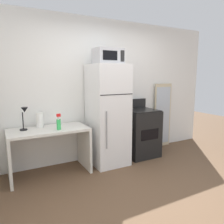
{
  "coord_description": "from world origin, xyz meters",
  "views": [
    {
      "loc": [
        -1.83,
        -2.07,
        1.57
      ],
      "look_at": [
        -0.12,
        1.1,
        0.97
      ],
      "focal_mm": 34.87,
      "sensor_mm": 36.0,
      "label": 1
    }
  ],
  "objects_px": {
    "spray_bottle": "(59,123)",
    "microwave": "(108,56)",
    "paper_towel_roll": "(40,120)",
    "refrigerator": "(108,115)",
    "leaning_mirror": "(162,115)",
    "oven_range": "(140,132)",
    "desk": "(49,142)",
    "desk_lamp": "(24,115)"
  },
  "relations": [
    {
      "from": "spray_bottle",
      "to": "microwave",
      "type": "relative_size",
      "value": 0.54
    },
    {
      "from": "paper_towel_roll",
      "to": "refrigerator",
      "type": "bearing_deg",
      "value": -9.34
    },
    {
      "from": "microwave",
      "to": "leaning_mirror",
      "type": "height_order",
      "value": "microwave"
    },
    {
      "from": "spray_bottle",
      "to": "oven_range",
      "type": "height_order",
      "value": "oven_range"
    },
    {
      "from": "oven_range",
      "to": "microwave",
      "type": "bearing_deg",
      "value": -175.96
    },
    {
      "from": "spray_bottle",
      "to": "leaning_mirror",
      "type": "height_order",
      "value": "leaning_mirror"
    },
    {
      "from": "desk",
      "to": "desk_lamp",
      "type": "distance_m",
      "value": 0.57
    },
    {
      "from": "desk",
      "to": "desk_lamp",
      "type": "height_order",
      "value": "desk_lamp"
    },
    {
      "from": "oven_range",
      "to": "leaning_mirror",
      "type": "distance_m",
      "value": 0.85
    },
    {
      "from": "refrigerator",
      "to": "leaning_mirror",
      "type": "distance_m",
      "value": 1.55
    },
    {
      "from": "desk_lamp",
      "to": "spray_bottle",
      "type": "height_order",
      "value": "desk_lamp"
    },
    {
      "from": "desk_lamp",
      "to": "oven_range",
      "type": "height_order",
      "value": "desk_lamp"
    },
    {
      "from": "desk_lamp",
      "to": "leaning_mirror",
      "type": "xyz_separation_m",
      "value": [
        2.88,
        0.2,
        -0.29
      ]
    },
    {
      "from": "paper_towel_roll",
      "to": "desk_lamp",
      "type": "bearing_deg",
      "value": -157.39
    },
    {
      "from": "spray_bottle",
      "to": "oven_range",
      "type": "xyz_separation_m",
      "value": [
        1.64,
        0.15,
        -0.38
      ]
    },
    {
      "from": "desk_lamp",
      "to": "oven_range",
      "type": "xyz_separation_m",
      "value": [
        2.1,
        -0.06,
        -0.52
      ]
    },
    {
      "from": "refrigerator",
      "to": "microwave",
      "type": "relative_size",
      "value": 3.83
    },
    {
      "from": "paper_towel_roll",
      "to": "oven_range",
      "type": "xyz_separation_m",
      "value": [
        1.87,
        -0.16,
        -0.4
      ]
    },
    {
      "from": "desk_lamp",
      "to": "refrigerator",
      "type": "xyz_separation_m",
      "value": [
        1.37,
        -0.09,
        -0.11
      ]
    },
    {
      "from": "paper_towel_roll",
      "to": "refrigerator",
      "type": "height_order",
      "value": "refrigerator"
    },
    {
      "from": "microwave",
      "to": "oven_range",
      "type": "xyz_separation_m",
      "value": [
        0.74,
        0.05,
        -1.43
      ]
    },
    {
      "from": "oven_range",
      "to": "leaning_mirror",
      "type": "relative_size",
      "value": 0.79
    },
    {
      "from": "desk_lamp",
      "to": "spray_bottle",
      "type": "distance_m",
      "value": 0.52
    },
    {
      "from": "paper_towel_roll",
      "to": "microwave",
      "type": "height_order",
      "value": "microwave"
    },
    {
      "from": "desk",
      "to": "spray_bottle",
      "type": "relative_size",
      "value": 4.9
    },
    {
      "from": "spray_bottle",
      "to": "microwave",
      "type": "bearing_deg",
      "value": 5.99
    },
    {
      "from": "spray_bottle",
      "to": "paper_towel_roll",
      "type": "bearing_deg",
      "value": 126.73
    },
    {
      "from": "desk",
      "to": "leaning_mirror",
      "type": "distance_m",
      "value": 2.57
    },
    {
      "from": "microwave",
      "to": "leaning_mirror",
      "type": "bearing_deg",
      "value": 11.46
    },
    {
      "from": "desk_lamp",
      "to": "refrigerator",
      "type": "relative_size",
      "value": 0.2
    },
    {
      "from": "desk_lamp",
      "to": "paper_towel_roll",
      "type": "relative_size",
      "value": 1.47
    },
    {
      "from": "desk",
      "to": "microwave",
      "type": "relative_size",
      "value": 2.65
    },
    {
      "from": "refrigerator",
      "to": "oven_range",
      "type": "xyz_separation_m",
      "value": [
        0.74,
        0.03,
        -0.42
      ]
    },
    {
      "from": "desk_lamp",
      "to": "microwave",
      "type": "bearing_deg",
      "value": -4.54
    },
    {
      "from": "spray_bottle",
      "to": "oven_range",
      "type": "bearing_deg",
      "value": 5.12
    },
    {
      "from": "refrigerator",
      "to": "desk_lamp",
      "type": "bearing_deg",
      "value": 176.34
    },
    {
      "from": "microwave",
      "to": "desk_lamp",
      "type": "bearing_deg",
      "value": 175.46
    },
    {
      "from": "leaning_mirror",
      "to": "oven_range",
      "type": "bearing_deg",
      "value": -161.89
    },
    {
      "from": "desk",
      "to": "microwave",
      "type": "xyz_separation_m",
      "value": [
        1.04,
        -0.04,
        1.37
      ]
    },
    {
      "from": "microwave",
      "to": "spray_bottle",
      "type": "bearing_deg",
      "value": -174.01
    },
    {
      "from": "desk_lamp",
      "to": "refrigerator",
      "type": "bearing_deg",
      "value": -3.66
    },
    {
      "from": "oven_range",
      "to": "leaning_mirror",
      "type": "height_order",
      "value": "leaning_mirror"
    }
  ]
}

